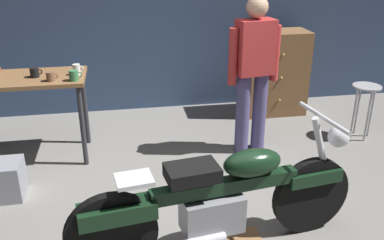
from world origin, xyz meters
TOP-DOWN VIEW (x-y plane):
  - ground_plane at (0.00, 0.00)m, footprint 12.00×12.00m
  - workbench at (-1.61, 1.50)m, footprint 1.30×0.64m
  - motorcycle at (0.04, -0.29)m, footprint 2.18×0.68m
  - person_standing at (0.76, 1.26)m, footprint 0.56×0.28m
  - shop_stool at (2.15, 1.35)m, footprint 0.32×0.32m
  - wooden_dresser at (1.40, 2.30)m, footprint 0.80×0.47m
  - mug_brown_stoneware at (-1.27, 1.31)m, footprint 0.11×0.08m
  - mug_white_ceramic at (-1.04, 1.48)m, footprint 0.11×0.07m
  - mug_black_matte at (-1.44, 1.47)m, footprint 0.12×0.09m
  - mug_green_speckled at (-1.05, 1.29)m, footprint 0.12×0.09m

SIDE VIEW (x-z plane):
  - ground_plane at x=0.00m, z-range 0.00..0.00m
  - motorcycle at x=0.04m, z-range -0.05..0.95m
  - shop_stool at x=2.15m, z-range 0.18..0.82m
  - wooden_dresser at x=1.40m, z-range 0.00..1.10m
  - workbench at x=-1.61m, z-range 0.34..1.24m
  - person_standing at x=0.76m, z-range 0.09..1.76m
  - mug_brown_stoneware at x=-1.27m, z-range 0.90..0.99m
  - mug_black_matte at x=-1.44m, z-range 0.90..1.00m
  - mug_green_speckled at x=-1.05m, z-range 0.90..1.00m
  - mug_white_ceramic at x=-1.04m, z-range 0.90..1.01m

